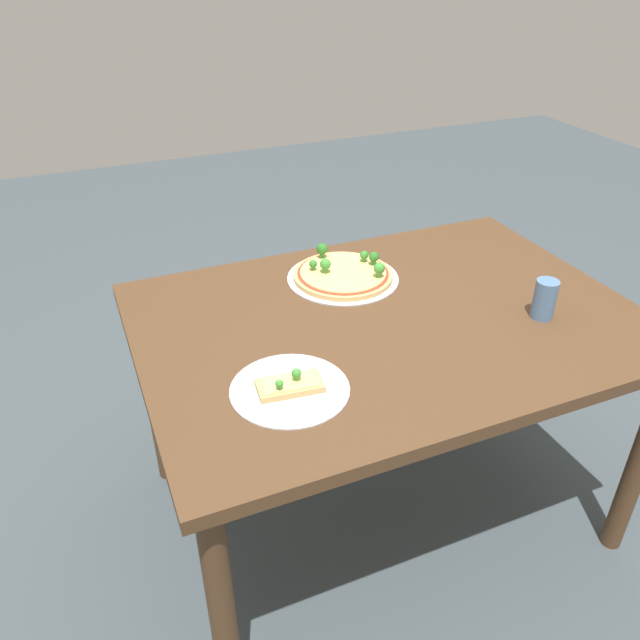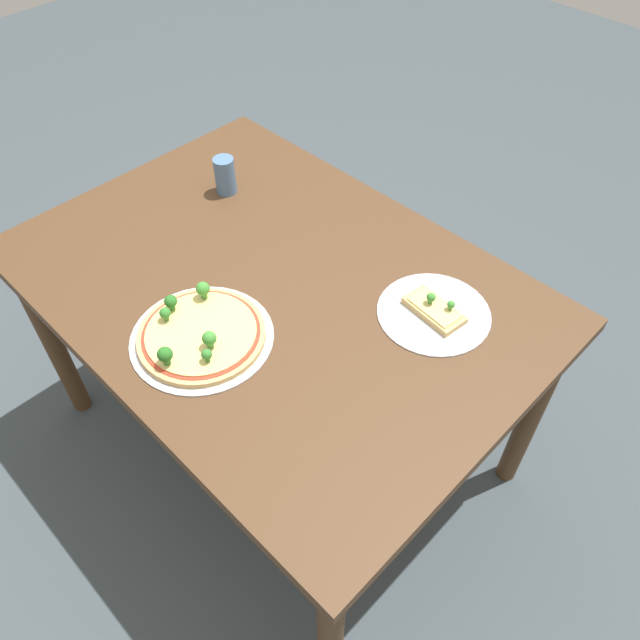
{
  "view_description": "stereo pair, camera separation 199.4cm",
  "coord_description": "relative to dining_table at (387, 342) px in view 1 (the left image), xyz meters",
  "views": [
    {
      "loc": [
        -0.73,
        -1.25,
        1.62
      ],
      "look_at": [
        -0.19,
        0.02,
        0.76
      ],
      "focal_mm": 35.0,
      "sensor_mm": 36.0,
      "label": 1
    },
    {
      "loc": [
        -0.88,
        0.72,
        1.84
      ],
      "look_at": [
        -0.19,
        0.02,
        0.76
      ],
      "focal_mm": 35.0,
      "sensor_mm": 36.0,
      "label": 2
    }
  ],
  "objects": [
    {
      "name": "dining_table",
      "position": [
        0.0,
        0.0,
        0.0
      ],
      "size": [
        1.34,
        0.95,
        0.74
      ],
      "color": "#4C331E",
      "rests_on": "ground_plane"
    },
    {
      "name": "pizza_tray_slice",
      "position": [
        -0.36,
        -0.2,
        0.09
      ],
      "size": [
        0.27,
        0.27,
        0.05
      ],
      "color": "#B7B7BC",
      "rests_on": "dining_table"
    },
    {
      "name": "pizza_tray_whole",
      "position": [
        -0.02,
        0.25,
        0.1
      ],
      "size": [
        0.33,
        0.33,
        0.07
      ],
      "color": "#B7B7BC",
      "rests_on": "dining_table"
    },
    {
      "name": "drinking_cup",
      "position": [
        0.38,
        -0.16,
        0.14
      ],
      "size": [
        0.06,
        0.06,
        0.11
      ],
      "primitive_type": "cylinder",
      "color": "#4C7099",
      "rests_on": "dining_table"
    },
    {
      "name": "ground_plane",
      "position": [
        0.0,
        0.0,
        -0.65
      ],
      "size": [
        8.0,
        8.0,
        0.0
      ],
      "primitive_type": "plane",
      "color": "#3D474C"
    }
  ]
}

